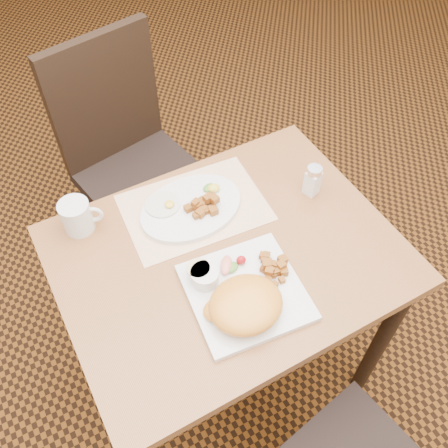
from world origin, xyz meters
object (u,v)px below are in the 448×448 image
Objects in this scene: chair_far at (129,153)px; coffee_mug at (77,216)px; table at (228,275)px; plate_oval at (191,208)px; salt_shaker at (313,180)px; plate_square at (245,292)px.

chair_far reaches higher than coffee_mug.
plate_oval is at bearing 96.21° from table.
salt_shaker is (0.34, -0.11, 0.04)m from plate_oval.
salt_shaker is at bearing 107.79° from chair_far.
chair_far is 3.46× the size of plate_square.
table is 0.22m from plate_oval.
plate_square is at bearing 79.55° from chair_far.
chair_far is 9.70× the size of salt_shaker.
table is 0.93× the size of chair_far.
chair_far is at bearing 90.18° from plate_square.
plate_oval is at bearing 80.15° from chair_far.
coffee_mug is (-0.32, 0.27, 0.16)m from table.
coffee_mug is at bearing 125.63° from plate_square.
plate_oval is (0.00, 0.31, 0.00)m from plate_square.
chair_far is at bearing 118.41° from salt_shaker.
plate_oval is at bearing -17.55° from coffee_mug.
plate_square is at bearing -90.84° from plate_oval.
table is at bearing -40.94° from coffee_mug.
chair_far reaches higher than table.
table is 8.06× the size of coffee_mug.
chair_far reaches higher than plate_oval.
table is 2.96× the size of plate_oval.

